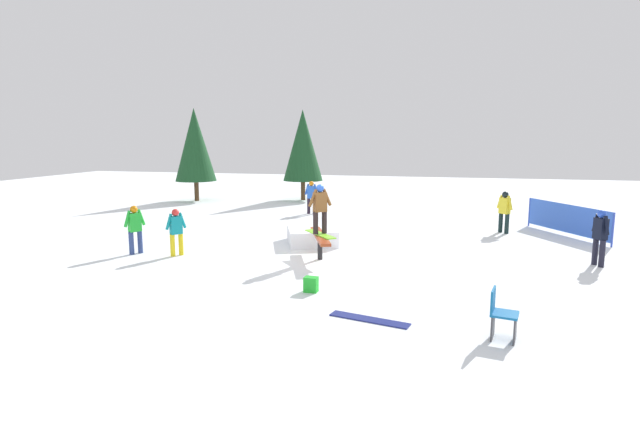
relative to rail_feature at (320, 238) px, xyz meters
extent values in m
plane|color=white|center=(0.00, 0.00, -0.61)|extent=(60.00, 60.00, 0.00)
cylinder|color=black|center=(0.00, 0.00, -0.29)|extent=(0.14, 0.14, 0.63)
cube|color=#A53F1E|center=(0.00, 0.00, 0.07)|extent=(2.40, 1.13, 0.08)
cube|color=white|center=(-2.00, -0.75, -0.35)|extent=(2.21, 2.04, 0.51)
cube|color=#81E12C|center=(0.00, 0.00, 0.12)|extent=(1.31, 1.14, 0.03)
cylinder|color=#2A2021|center=(0.09, -0.11, 0.45)|extent=(0.15, 0.15, 0.62)
cylinder|color=#2A2021|center=(-0.09, 0.11, 0.45)|extent=(0.15, 0.15, 0.62)
cube|color=brown|center=(0.00, 0.00, 1.03)|extent=(0.39, 0.41, 0.54)
cylinder|color=brown|center=(0.14, -0.17, 1.15)|extent=(0.25, 0.28, 0.50)
cylinder|color=brown|center=(-0.14, 0.17, 1.15)|extent=(0.25, 0.28, 0.50)
sphere|color=blue|center=(0.00, 0.00, 1.41)|extent=(0.22, 0.22, 0.22)
cylinder|color=yellow|center=(0.62, -4.24, -0.29)|extent=(0.14, 0.14, 0.64)
cylinder|color=yellow|center=(0.43, -4.08, -0.29)|extent=(0.14, 0.14, 0.64)
cube|color=teal|center=(0.53, -4.16, 0.30)|extent=(0.38, 0.36, 0.52)
cylinder|color=teal|center=(0.68, -4.29, 0.41)|extent=(0.22, 0.20, 0.47)
cylinder|color=teal|center=(0.37, -4.03, 0.41)|extent=(0.22, 0.20, 0.47)
sphere|color=red|center=(0.53, -4.16, 0.66)|extent=(0.21, 0.21, 0.21)
cylinder|color=black|center=(-5.22, 5.61, -0.26)|extent=(0.15, 0.15, 0.70)
cylinder|color=black|center=(-5.42, 5.42, -0.26)|extent=(0.15, 0.15, 0.70)
cube|color=yellow|center=(-5.32, 5.52, 0.38)|extent=(0.41, 0.40, 0.57)
cylinder|color=yellow|center=(-5.16, 5.67, 0.51)|extent=(0.24, 0.23, 0.52)
cylinder|color=yellow|center=(-5.48, 5.37, 0.51)|extent=(0.24, 0.23, 0.52)
sphere|color=black|center=(-5.32, 5.52, 0.78)|extent=(0.23, 0.23, 0.23)
cylinder|color=navy|center=(0.70, -5.53, -0.27)|extent=(0.14, 0.14, 0.67)
cylinder|color=navy|center=(0.48, -5.39, -0.27)|extent=(0.14, 0.14, 0.67)
cube|color=green|center=(0.59, -5.46, 0.34)|extent=(0.40, 0.36, 0.55)
cylinder|color=green|center=(0.77, -5.57, 0.46)|extent=(0.24, 0.20, 0.49)
cylinder|color=green|center=(0.41, -5.35, 0.46)|extent=(0.24, 0.20, 0.49)
sphere|color=orange|center=(0.59, -5.46, 0.72)|extent=(0.22, 0.22, 0.22)
cylinder|color=black|center=(-0.91, 7.47, -0.24)|extent=(0.14, 0.14, 0.73)
cylinder|color=black|center=(-1.17, 7.38, -0.24)|extent=(0.14, 0.14, 0.73)
cube|color=black|center=(-1.04, 7.42, 0.41)|extent=(0.40, 0.32, 0.57)
cylinder|color=black|center=(-0.84, 7.50, 0.53)|extent=(0.22, 0.16, 0.51)
cylinder|color=black|center=(-1.24, 7.35, 0.53)|extent=(0.22, 0.16, 0.51)
sphere|color=blue|center=(-1.04, 7.42, 0.80)|extent=(0.22, 0.22, 0.22)
cylinder|color=#271B2A|center=(-8.04, -2.43, -0.26)|extent=(0.14, 0.14, 0.70)
cylinder|color=#271B2A|center=(-8.01, -2.17, -0.26)|extent=(0.14, 0.14, 0.70)
cube|color=blue|center=(-8.02, -2.30, 0.37)|extent=(0.24, 0.36, 0.56)
cylinder|color=blue|center=(-8.04, -2.51, 0.50)|extent=(0.10, 0.22, 0.49)
cylinder|color=blue|center=(-8.00, -2.09, 0.50)|extent=(0.10, 0.22, 0.49)
sphere|color=orange|center=(-8.02, -2.30, 0.76)|extent=(0.22, 0.22, 0.22)
cube|color=navy|center=(4.36, 2.00, -0.60)|extent=(0.65, 1.58, 0.02)
cube|color=#3F3F44|center=(4.79, 4.53, -0.39)|extent=(0.39, 0.11, 0.44)
cube|color=#3F3F44|center=(4.71, 4.18, -0.39)|extent=(0.39, 0.11, 0.44)
cube|color=#1361A0|center=(4.75, 4.36, -0.15)|extent=(0.52, 0.52, 0.04)
cube|color=#1361A0|center=(4.71, 4.16, 0.07)|extent=(0.44, 0.13, 0.40)
cube|color=green|center=(2.93, 0.49, -0.44)|extent=(0.23, 0.31, 0.34)
cylinder|color=blue|center=(-3.66, 8.55, -0.06)|extent=(0.06, 0.06, 1.10)
cylinder|color=blue|center=(-7.05, 6.65, -0.06)|extent=(0.06, 0.06, 1.10)
cube|color=blue|center=(-5.35, 7.60, 0.00)|extent=(3.40, 1.91, 0.99)
cylinder|color=#4C331E|center=(-12.70, -3.97, -0.07)|extent=(0.24, 0.24, 1.07)
cone|color=#194723|center=(-12.70, -3.97, 2.36)|extent=(2.14, 2.14, 3.79)
cylinder|color=#4C331E|center=(-11.05, -9.46, -0.07)|extent=(0.24, 0.24, 1.08)
cone|color=#194723|center=(-11.05, -9.46, 2.39)|extent=(2.16, 2.16, 3.83)
camera|label=1|loc=(13.35, 3.18, 2.84)|focal=28.00mm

